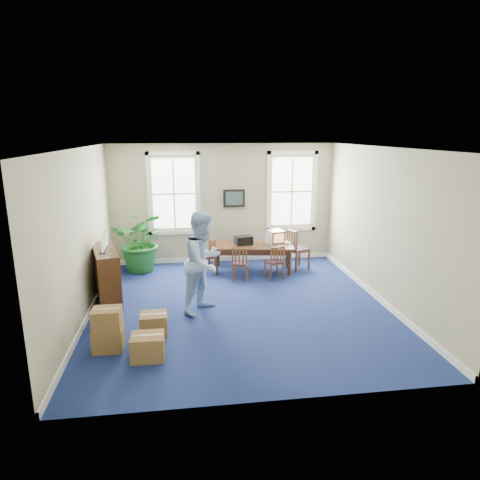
{
  "coord_description": "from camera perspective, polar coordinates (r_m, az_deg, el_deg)",
  "views": [
    {
      "loc": [
        -1.11,
        -8.15,
        3.49
      ],
      "look_at": [
        0.1,
        0.6,
        1.25
      ],
      "focal_mm": 32.0,
      "sensor_mm": 36.0,
      "label": 1
    }
  ],
  "objects": [
    {
      "name": "chair_end_right",
      "position": [
        11.22,
        7.76,
        -1.21
      ],
      "size": [
        0.62,
        0.62,
        1.06
      ],
      "primitive_type": null,
      "rotation": [
        0.0,
        0.0,
        1.95
      ],
      "color": "brown",
      "rests_on": "ground"
    },
    {
      "name": "brochure_rack",
      "position": [
        9.22,
        -17.61,
        0.0
      ],
      "size": [
        0.2,
        0.7,
        0.31
      ],
      "primitive_type": null,
      "rotation": [
        0.0,
        0.0,
        0.11
      ],
      "color": "#99999E",
      "rests_on": "credenza"
    },
    {
      "name": "chair_near_right",
      "position": [
        10.42,
        4.59,
        -2.92
      ],
      "size": [
        0.46,
        0.46,
        0.85
      ],
      "primitive_type": null,
      "rotation": [
        0.0,
        0.0,
        3.38
      ],
      "color": "brown",
      "rests_on": "ground"
    },
    {
      "name": "cardboard_boxes",
      "position": [
        7.5,
        -15.69,
        -10.87
      ],
      "size": [
        1.33,
        1.33,
        0.76
      ],
      "primitive_type": null,
      "rotation": [
        0.0,
        0.0,
        0.01
      ],
      "color": "olive",
      "rests_on": "ground"
    },
    {
      "name": "baseboard_left",
      "position": [
        9.03,
        -19.36,
        -8.94
      ],
      "size": [
        0.04,
        6.5,
        0.12
      ],
      "primitive_type": "cube",
      "color": "white",
      "rests_on": "ground"
    },
    {
      "name": "game_console",
      "position": [
        11.09,
        6.19,
        -0.33
      ],
      "size": [
        0.19,
        0.22,
        0.05
      ],
      "primitive_type": "cube",
      "rotation": [
        0.0,
        0.0,
        -0.22
      ],
      "color": "white",
      "rests_on": "conference_table"
    },
    {
      "name": "baseboard_back",
      "position": [
        11.93,
        -2.21,
        -2.49
      ],
      "size": [
        6.0,
        0.04,
        0.12
      ],
      "primitive_type": "cube",
      "color": "white",
      "rests_on": "ground"
    },
    {
      "name": "potted_plant",
      "position": [
        11.17,
        -12.93,
        -0.17
      ],
      "size": [
        1.59,
        1.44,
        1.56
      ],
      "primitive_type": "imported",
      "rotation": [
        0.0,
        0.0,
        -0.16
      ],
      "color": "#1B5D1F",
      "rests_on": "ground"
    },
    {
      "name": "baseboard_right",
      "position": [
        9.74,
        17.62,
        -7.09
      ],
      "size": [
        0.04,
        6.5,
        0.12
      ],
      "primitive_type": "cube",
      "color": "white",
      "rests_on": "ground"
    },
    {
      "name": "floor",
      "position": [
        8.93,
        -0.11,
        -8.76
      ],
      "size": [
        6.5,
        6.5,
        0.0
      ],
      "primitive_type": "plane",
      "color": "navy",
      "rests_on": "ground"
    },
    {
      "name": "wall_picture",
      "position": [
        11.57,
        -0.79,
        5.58
      ],
      "size": [
        0.58,
        0.06,
        0.48
      ],
      "primitive_type": null,
      "color": "black",
      "rests_on": "ground"
    },
    {
      "name": "crt_tv",
      "position": [
        11.04,
        4.75,
        0.42
      ],
      "size": [
        0.47,
        0.5,
        0.34
      ],
      "primitive_type": null,
      "rotation": [
        0.0,
        0.0,
        0.26
      ],
      "color": "#B7B7BC",
      "rests_on": "conference_table"
    },
    {
      "name": "window_left",
      "position": [
        11.49,
        -8.8,
        6.11
      ],
      "size": [
        1.4,
        0.12,
        2.2
      ],
      "primitive_type": null,
      "color": "white",
      "rests_on": "ground"
    },
    {
      "name": "ceiling",
      "position": [
        8.23,
        -0.12,
        12.21
      ],
      "size": [
        6.5,
        6.5,
        0.0
      ],
      "primitive_type": "plane",
      "rotation": [
        3.14,
        0.0,
        0.0
      ],
      "color": "white",
      "rests_on": "ground"
    },
    {
      "name": "credenza",
      "position": [
        9.42,
        -17.41,
        -4.38
      ],
      "size": [
        0.8,
        1.56,
        1.18
      ],
      "primitive_type": "cube",
      "rotation": [
        0.0,
        0.0,
        0.26
      ],
      "color": "#462714",
      "rests_on": "ground"
    },
    {
      "name": "conference_table",
      "position": [
        11.02,
        1.7,
        -2.35
      ],
      "size": [
        2.15,
        1.23,
        0.69
      ],
      "primitive_type": null,
      "rotation": [
        0.0,
        0.0,
        -0.16
      ],
      "color": "#462714",
      "rests_on": "ground"
    },
    {
      "name": "wall_left",
      "position": [
        8.58,
        -20.39,
        0.59
      ],
      "size": [
        0.0,
        6.5,
        6.5
      ],
      "primitive_type": "plane",
      "rotation": [
        1.57,
        0.0,
        1.57
      ],
      "color": "tan",
      "rests_on": "ground"
    },
    {
      "name": "chair_end_left",
      "position": [
        10.86,
        -4.57,
        -2.17
      ],
      "size": [
        0.5,
        0.5,
        0.86
      ],
      "primitive_type": null,
      "rotation": [
        0.0,
        0.0,
        -1.21
      ],
      "color": "brown",
      "rests_on": "ground"
    },
    {
      "name": "wall_right",
      "position": [
        9.32,
        18.49,
        1.79
      ],
      "size": [
        0.0,
        6.5,
        6.5
      ],
      "primitive_type": "plane",
      "rotation": [
        1.57,
        0.0,
        -1.57
      ],
      "color": "tan",
      "rests_on": "ground"
    },
    {
      "name": "window_right",
      "position": [
        11.88,
        6.92,
        6.44
      ],
      "size": [
        1.4,
        0.12,
        2.2
      ],
      "primitive_type": null,
      "color": "white",
      "rests_on": "ground"
    },
    {
      "name": "wall_back",
      "position": [
        11.61,
        -2.3,
        4.85
      ],
      "size": [
        6.5,
        0.0,
        6.5
      ],
      "primitive_type": "plane",
      "rotation": [
        1.57,
        0.0,
        0.0
      ],
      "color": "tan",
      "rests_on": "ground"
    },
    {
      "name": "equipment_bag",
      "position": [
        10.9,
        0.47,
        -0.04
      ],
      "size": [
        0.48,
        0.36,
        0.22
      ],
      "primitive_type": "cube",
      "rotation": [
        0.0,
        0.0,
        0.19
      ],
      "color": "black",
      "rests_on": "conference_table"
    },
    {
      "name": "man",
      "position": [
        8.42,
        -4.85,
        -2.93
      ],
      "size": [
        1.22,
        1.25,
        2.02
      ],
      "primitive_type": "imported",
      "rotation": [
        0.0,
        0.0,
        0.89
      ],
      "color": "#A0BFEC",
      "rests_on": "ground"
    },
    {
      "name": "wall_front",
      "position": [
        5.37,
        4.62,
        -6.44
      ],
      "size": [
        6.5,
        0.0,
        6.5
      ],
      "primitive_type": "plane",
      "rotation": [
        -1.57,
        0.0,
        0.0
      ],
      "color": "tan",
      "rests_on": "ground"
    },
    {
      "name": "chair_near_left",
      "position": [
        10.28,
        0.05,
        -3.13
      ],
      "size": [
        0.47,
        0.47,
        0.85
      ],
      "primitive_type": null,
      "rotation": [
        0.0,
        0.0,
        2.87
      ],
      "color": "brown",
      "rests_on": "ground"
    }
  ]
}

